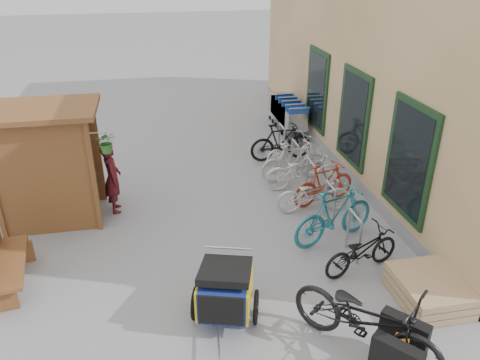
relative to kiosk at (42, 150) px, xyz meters
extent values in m
plane|color=gray|center=(3.28, -2.47, -1.55)|extent=(80.00, 80.00, 0.00)
cube|color=#E1B981|center=(9.78, 2.03, 1.95)|extent=(6.00, 13.00, 7.00)
cube|color=gray|center=(6.86, 2.03, -1.40)|extent=(0.18, 13.00, 0.30)
cube|color=#163218|center=(6.75, -1.97, 0.05)|extent=(0.06, 1.50, 2.20)
cube|color=black|center=(6.72, -1.97, 0.05)|extent=(0.02, 1.25, 1.95)
cube|color=#163218|center=(6.75, 0.53, 0.05)|extent=(0.06, 1.50, 2.20)
cube|color=black|center=(6.72, 0.53, 0.05)|extent=(0.02, 1.25, 1.95)
cube|color=#163218|center=(6.75, 3.03, 0.05)|extent=(0.06, 1.50, 2.20)
cube|color=black|center=(6.72, 3.03, 0.05)|extent=(0.02, 1.25, 1.95)
cube|color=brown|center=(0.98, -0.62, -0.40)|extent=(0.09, 0.09, 2.30)
cube|color=brown|center=(-0.82, 0.68, -0.40)|extent=(0.09, 0.09, 2.30)
cube|color=brown|center=(0.98, 0.68, -0.40)|extent=(0.09, 0.09, 2.30)
cube|color=brown|center=(-0.79, 0.03, -0.40)|extent=(0.05, 1.30, 2.30)
cube|color=brown|center=(0.08, -0.59, -0.40)|extent=(1.80, 0.05, 2.30)
cube|color=brown|center=(0.08, 0.65, -0.40)|extent=(1.80, 0.05, 2.30)
cube|color=brown|center=(0.08, 0.03, 0.80)|extent=(2.15, 1.65, 0.10)
cube|color=brown|center=(-0.12, 0.03, -0.65)|extent=(1.30, 1.15, 0.04)
cube|color=brown|center=(-0.12, 0.03, -0.05)|extent=(1.30, 1.15, 0.04)
cylinder|color=#A5A8AD|center=(1.16, -0.62, 0.50)|extent=(0.36, 0.02, 0.02)
imported|color=#2E6724|center=(1.31, -0.62, 0.30)|extent=(0.38, 0.33, 0.42)
cylinder|color=#A5A8AD|center=(5.58, -2.72, -1.13)|extent=(0.05, 0.05, 0.84)
cylinder|color=#A5A8AD|center=(5.58, -2.22, -1.13)|extent=(0.05, 0.05, 0.84)
cylinder|color=#A5A8AD|center=(5.58, -2.47, -0.71)|extent=(0.05, 0.50, 0.05)
cylinder|color=#A5A8AD|center=(5.58, -1.52, -1.13)|extent=(0.05, 0.05, 0.84)
cylinder|color=#A5A8AD|center=(5.58, -1.02, -1.13)|extent=(0.05, 0.05, 0.84)
cylinder|color=#A5A8AD|center=(5.58, -1.27, -0.71)|extent=(0.05, 0.50, 0.05)
cylinder|color=#A5A8AD|center=(5.58, -0.32, -1.13)|extent=(0.05, 0.05, 0.84)
cylinder|color=#A5A8AD|center=(5.58, 0.18, -1.13)|extent=(0.05, 0.05, 0.84)
cylinder|color=#A5A8AD|center=(5.58, -0.07, -0.71)|extent=(0.05, 0.50, 0.05)
cylinder|color=#A5A8AD|center=(5.58, 0.88, -1.13)|extent=(0.05, 0.05, 0.84)
cylinder|color=#A5A8AD|center=(5.58, 1.38, -1.13)|extent=(0.05, 0.05, 0.84)
cylinder|color=#A5A8AD|center=(5.58, 1.13, -0.71)|extent=(0.05, 0.50, 0.05)
cylinder|color=#A5A8AD|center=(5.58, 2.08, -1.13)|extent=(0.05, 0.05, 0.84)
cylinder|color=#A5A8AD|center=(5.58, 2.58, -1.13)|extent=(0.05, 0.05, 0.84)
cylinder|color=#A5A8AD|center=(5.58, 2.33, -0.71)|extent=(0.05, 0.50, 0.05)
cube|color=tan|center=(6.28, -3.87, -1.48)|extent=(1.00, 1.20, 0.12)
cube|color=tan|center=(6.28, -3.87, -1.34)|extent=(1.00, 1.20, 0.12)
cube|color=tan|center=(6.28, -3.87, -1.20)|extent=(1.00, 1.20, 0.12)
cube|color=brown|center=(-0.32, -2.18, -1.10)|extent=(0.71, 1.65, 0.06)
cube|color=brown|center=(-0.32, -2.82, -1.34)|extent=(0.43, 0.13, 0.43)
cube|color=brown|center=(-0.32, -1.54, -1.34)|extent=(0.43, 0.13, 0.43)
cube|color=silver|center=(6.28, 3.54, -0.91)|extent=(0.59, 0.90, 0.55)
cube|color=#1944A3|center=(6.28, 3.08, -0.54)|extent=(0.59, 0.04, 0.19)
cylinder|color=silver|center=(6.28, 3.05, -0.47)|extent=(0.62, 0.04, 0.04)
cylinder|color=black|center=(6.04, 3.16, -1.49)|extent=(0.04, 0.13, 0.13)
cube|color=silver|center=(6.28, 3.91, -0.91)|extent=(0.59, 0.90, 0.55)
cube|color=#1944A3|center=(6.28, 3.45, -0.54)|extent=(0.59, 0.04, 0.19)
cylinder|color=silver|center=(6.28, 3.42, -0.47)|extent=(0.62, 0.04, 0.04)
cylinder|color=black|center=(6.04, 3.54, -1.49)|extent=(0.04, 0.13, 0.13)
cube|color=silver|center=(6.28, 4.28, -0.91)|extent=(0.59, 0.90, 0.55)
cube|color=#1944A3|center=(6.28, 3.82, -0.54)|extent=(0.59, 0.04, 0.19)
cylinder|color=silver|center=(6.28, 3.79, -0.47)|extent=(0.62, 0.04, 0.04)
cylinder|color=black|center=(6.04, 3.91, -1.49)|extent=(0.04, 0.13, 0.13)
cube|color=silver|center=(6.28, 4.65, -0.91)|extent=(0.59, 0.90, 0.55)
cube|color=#1944A3|center=(6.28, 4.20, -0.54)|extent=(0.59, 0.04, 0.19)
cylinder|color=silver|center=(6.28, 4.16, -0.47)|extent=(0.62, 0.04, 0.04)
cylinder|color=black|center=(6.04, 4.28, -1.49)|extent=(0.04, 0.13, 0.13)
cube|color=silver|center=(6.28, 5.03, -0.91)|extent=(0.59, 0.90, 0.55)
cube|color=#1944A3|center=(6.28, 4.57, -0.54)|extent=(0.59, 0.04, 0.19)
cylinder|color=silver|center=(6.28, 4.54, -0.47)|extent=(0.62, 0.04, 0.04)
cylinder|color=black|center=(6.04, 4.65, -1.49)|extent=(0.04, 0.13, 0.13)
cube|color=navy|center=(3.03, -3.63, -1.03)|extent=(0.91, 1.06, 0.53)
cube|color=gold|center=(2.68, -3.53, -1.03)|extent=(0.29, 0.87, 0.53)
cube|color=gold|center=(3.38, -3.74, -1.03)|extent=(0.29, 0.87, 0.53)
cube|color=black|center=(2.90, -4.09, -1.00)|extent=(0.62, 0.21, 0.48)
cube|color=black|center=(3.05, -3.58, -0.72)|extent=(0.96, 1.04, 0.26)
torus|color=black|center=(2.59, -3.50, -1.31)|extent=(0.21, 0.52, 0.52)
torus|color=black|center=(3.47, -3.77, -1.31)|extent=(0.21, 0.52, 0.52)
cylinder|color=#B7B7BC|center=(2.81, -4.37, -1.31)|extent=(0.25, 0.75, 0.03)
cylinder|color=#B7B7BC|center=(3.17, -3.16, -0.62)|extent=(0.71, 0.24, 0.03)
imported|color=black|center=(4.79, -4.67, -0.97)|extent=(2.00, 2.19, 1.16)
cube|color=black|center=(4.95, -5.25, -1.10)|extent=(0.55, 0.62, 0.45)
cube|color=black|center=(5.27, -4.85, -1.10)|extent=(0.55, 0.62, 0.45)
cube|color=orange|center=(5.11, -5.05, -1.05)|extent=(0.21, 0.22, 0.12)
imported|color=maroon|center=(1.25, 0.10, -0.78)|extent=(0.43, 0.60, 1.53)
imported|color=black|center=(5.54, -2.91, -1.15)|extent=(1.63, 0.96, 0.81)
imported|color=#207482|center=(5.42, -1.91, -1.00)|extent=(1.92, 1.09, 1.11)
imported|color=silver|center=(5.41, -0.78, -1.13)|extent=(1.63, 0.65, 0.84)
imported|color=#A0301D|center=(5.76, -0.44, -1.08)|extent=(1.63, 0.88, 0.95)
imported|color=silver|center=(5.51, 0.29, -1.09)|extent=(1.80, 0.72, 0.93)
imported|color=silver|center=(5.44, 0.81, -1.05)|extent=(1.70, 0.65, 1.00)
imported|color=silver|center=(5.68, 1.72, -1.16)|extent=(1.60, 0.91, 0.79)
imported|color=black|center=(5.49, 2.07, -1.04)|extent=(1.71, 0.57, 1.01)
camera|label=1|loc=(2.18, -9.09, 3.49)|focal=35.00mm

